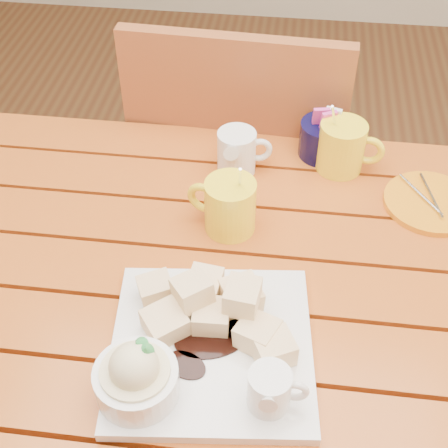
# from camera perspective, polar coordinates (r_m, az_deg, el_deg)

# --- Properties ---
(table) EXTENTS (1.20, 0.79, 0.75)m
(table) POSITION_cam_1_polar(r_m,az_deg,el_deg) (1.06, -1.57, -8.71)
(table) COLOR #A94015
(table) RESTS_ON ground
(dessert_plate) EXTENTS (0.30, 0.30, 0.11)m
(dessert_plate) POSITION_cam_1_polar(r_m,az_deg,el_deg) (0.85, -2.64, -11.21)
(dessert_plate) COLOR white
(dessert_plate) RESTS_ON table
(coffee_mug_left) EXTENTS (0.12, 0.08, 0.14)m
(coffee_mug_left) POSITION_cam_1_polar(r_m,az_deg,el_deg) (1.02, 0.42, 1.75)
(coffee_mug_left) COLOR yellow
(coffee_mug_left) RESTS_ON table
(coffee_mug_right) EXTENTS (0.12, 0.09, 0.14)m
(coffee_mug_right) POSITION_cam_1_polar(r_m,az_deg,el_deg) (1.16, 10.82, 6.98)
(coffee_mug_right) COLOR yellow
(coffee_mug_right) RESTS_ON table
(cream_pitcher) EXTENTS (0.10, 0.09, 0.09)m
(cream_pitcher) POSITION_cam_1_polar(r_m,az_deg,el_deg) (1.14, 1.27, 6.64)
(cream_pitcher) COLOR white
(cream_pitcher) RESTS_ON table
(sugar_caddy) EXTENTS (0.09, 0.09, 0.10)m
(sugar_caddy) POSITION_cam_1_polar(r_m,az_deg,el_deg) (1.20, 9.15, 7.76)
(sugar_caddy) COLOR black
(sugar_caddy) RESTS_ON table
(orange_saucer) EXTENTS (0.16, 0.16, 0.02)m
(orange_saucer) POSITION_cam_1_polar(r_m,az_deg,el_deg) (1.15, 18.45, 1.85)
(orange_saucer) COLOR orange
(orange_saucer) RESTS_ON table
(chair_far) EXTENTS (0.47, 0.47, 0.95)m
(chair_far) POSITION_cam_1_polar(r_m,az_deg,el_deg) (1.50, 1.53, 4.47)
(chair_far) COLOR brown
(chair_far) RESTS_ON ground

